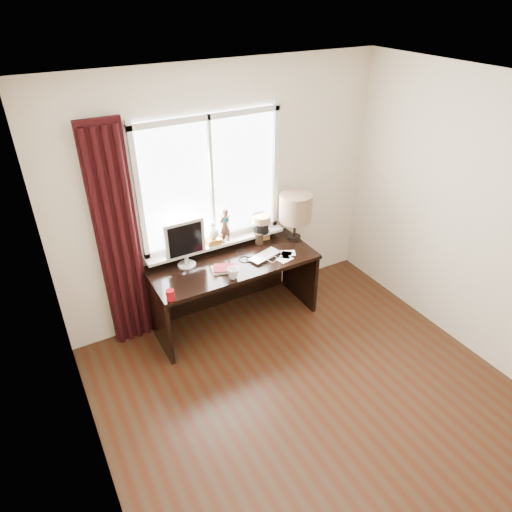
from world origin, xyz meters
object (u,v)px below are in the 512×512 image
laptop (265,256)px  desk (230,277)px  red_cup (170,295)px  table_lamp (296,208)px  mug (233,273)px  monitor (185,241)px

laptop → desk: 0.45m
red_cup → desk: size_ratio=0.06×
laptop → red_cup: (-1.10, -0.21, 0.04)m
laptop → table_lamp: 0.62m
mug → table_lamp: 1.05m
laptop → monitor: 0.84m
desk → monitor: (-0.44, 0.06, 0.52)m
desk → mug: bearing=-110.4°
laptop → mug: mug is taller
table_lamp → mug: bearing=-158.7°
monitor → mug: bearing=-54.2°
red_cup → table_lamp: bearing=14.2°
red_cup → table_lamp: 1.66m
laptop → table_lamp: (0.48, 0.19, 0.35)m
red_cup → laptop: bearing=11.0°
mug → red_cup: mug is taller
red_cup → table_lamp: (1.58, 0.40, 0.31)m
monitor → table_lamp: 1.24m
mug → red_cup: size_ratio=1.10×
red_cup → monitor: (0.34, 0.45, 0.23)m
monitor → laptop: bearing=-17.8°
mug → monitor: bearing=125.8°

